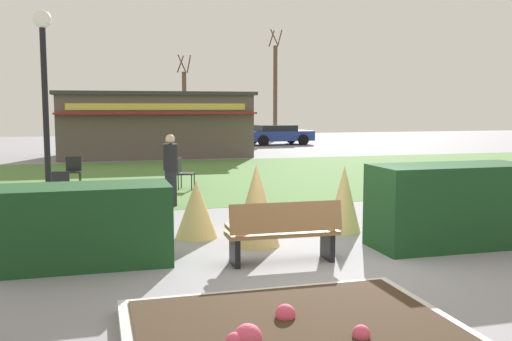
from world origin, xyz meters
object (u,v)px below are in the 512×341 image
object	(u,v)px
food_kiosk	(154,124)
tree_left_bg	(184,105)
cafe_chair_west	(61,187)
person_strolling	(171,170)
parked_car_center_slot	(198,135)
tree_right_bg	(275,91)
parked_car_east_slot	(277,134)
parked_car_west_slot	(110,136)
cafe_chair_east	(183,171)
cafe_chair_center	(73,169)
lamppost_mid	(45,90)
park_bench	(283,232)

from	to	relation	value
food_kiosk	tree_left_bg	size ratio (longest dim) A/B	1.59
cafe_chair_west	person_strolling	xyz separation A→B (m)	(2.47, -0.19, 0.33)
parked_car_center_slot	tree_right_bg	distance (m)	7.80
food_kiosk	parked_car_east_slot	bearing A→B (deg)	37.67
parked_car_west_slot	tree_left_bg	world-z (taller)	tree_left_bg
cafe_chair_east	cafe_chair_center	size ratio (longest dim) A/B	1.00
cafe_chair_west	parked_car_west_slot	world-z (taller)	parked_car_west_slot
cafe_chair_east	parked_car_east_slot	xyz separation A→B (m)	(8.37, 17.61, 0.12)
lamppost_mid	cafe_chair_east	size ratio (longest dim) A/B	4.76
food_kiosk	parked_car_west_slot	xyz separation A→B (m)	(-1.88, 6.23, -0.87)
cafe_chair_west	tree_right_bg	bearing A→B (deg)	62.41
cafe_chair_west	cafe_chair_east	world-z (taller)	same
person_strolling	parked_car_center_slot	distance (m)	20.73
parked_car_east_slot	tree_left_bg	world-z (taller)	tree_left_bg
food_kiosk	tree_right_bg	xyz separation A→B (m)	(9.21, 10.33, 1.86)
parked_car_west_slot	parked_car_center_slot	size ratio (longest dim) A/B	0.98
park_bench	tree_right_bg	world-z (taller)	tree_right_bg
parked_car_west_slot	food_kiosk	bearing A→B (deg)	-73.16
lamppost_mid	parked_car_west_slot	size ratio (longest dim) A/B	1.00
cafe_chair_west	tree_right_bg	world-z (taller)	tree_right_bg
tree_right_bg	cafe_chair_east	bearing A→B (deg)	-113.65
cafe_chair_west	cafe_chair_center	size ratio (longest dim) A/B	1.00
cafe_chair_center	cafe_chair_east	bearing A→B (deg)	-23.95
cafe_chair_center	parked_car_west_slot	bearing A→B (deg)	84.97
park_bench	parked_car_center_slot	world-z (taller)	parked_car_center_slot
park_bench	person_strolling	bearing A→B (deg)	100.25
cafe_chair_east	parked_car_west_slot	bearing A→B (deg)	95.13
parked_car_center_slot	parked_car_east_slot	bearing A→B (deg)	-0.00
food_kiosk	cafe_chair_west	bearing A→B (deg)	-103.96
lamppost_mid	tree_left_bg	distance (m)	25.65
cafe_chair_west	parked_car_center_slot	distance (m)	21.18
park_bench	cafe_chair_center	world-z (taller)	park_bench
food_kiosk	tree_left_bg	bearing A→B (deg)	73.29
parked_car_west_slot	tree_right_bg	xyz separation A→B (m)	(11.09, 4.10, 2.73)
person_strolling	parked_car_center_slot	xyz separation A→B (m)	(4.14, 20.31, -0.22)
tree_right_bg	cafe_chair_center	bearing A→B (deg)	-121.58
parked_car_west_slot	tree_right_bg	bearing A→B (deg)	20.29
parked_car_center_slot	food_kiosk	bearing A→B (deg)	-116.90
cafe_chair_center	parked_car_center_slot	world-z (taller)	parked_car_center_slot
cafe_chair_east	parked_car_west_slot	size ratio (longest dim) A/B	0.21
cafe_chair_east	parked_car_east_slot	distance (m)	19.50
food_kiosk	parked_car_west_slot	bearing A→B (deg)	106.84
tree_right_bg	park_bench	bearing A→B (deg)	-107.11
person_strolling	tree_left_bg	size ratio (longest dim) A/B	0.30
parked_car_west_slot	tree_left_bg	bearing A→B (deg)	34.97
park_bench	lamppost_mid	distance (m)	6.03
cafe_chair_center	tree_left_bg	size ratio (longest dim) A/B	0.16
parked_car_east_slot	parked_car_center_slot	bearing A→B (deg)	180.00
food_kiosk	cafe_chair_east	size ratio (longest dim) A/B	10.00
tree_left_bg	tree_right_bg	bearing A→B (deg)	6.98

